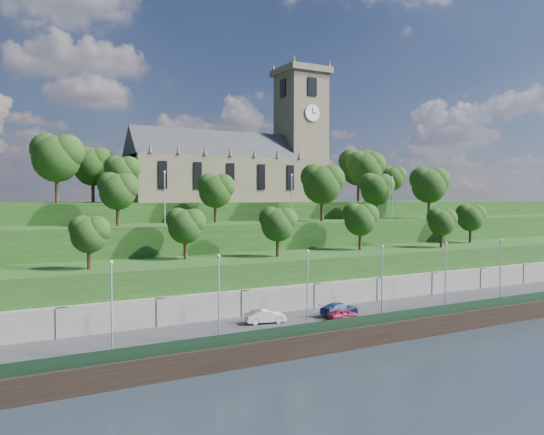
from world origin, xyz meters
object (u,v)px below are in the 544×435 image
church (241,162)px  car_left (343,314)px  car_right (339,309)px  car_middle (265,316)px

church → car_left: (-6.81, -41.59, -19.92)m
car_right → church: bearing=-17.0°
car_left → car_right: bearing=-22.2°
car_right → car_left: bearing=145.9°
car_middle → car_right: car_middle is taller
church → car_middle: size_ratio=8.55×
car_left → car_middle: size_ratio=0.78×
car_left → car_middle: 8.95m
car_left → car_middle: car_middle is taller
church → car_middle: 46.25m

